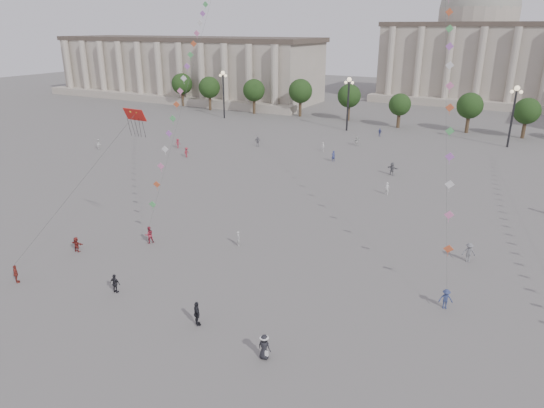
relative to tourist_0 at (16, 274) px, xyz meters
The scene contains 28 objects.
ground 17.36m from the tourist_0, ahead, with size 360.00×360.00×0.00m, color #595653.
hall_west 112.54m from the tourist_0, 120.99° to the left, with size 84.00×26.22×17.20m.
hall_central 133.37m from the tourist_0, 82.56° to the left, with size 48.30×34.30×35.50m.
tree_row 82.30m from the tourist_0, 77.93° to the left, with size 137.12×5.12×8.00m.
lamp_post_far_west 77.80m from the tourist_0, 111.03° to the left, with size 2.00×0.90×10.65m.
lamp_post_mid_west 72.69m from the tourist_0, 88.28° to the left, with size 2.00×0.90×10.65m.
lamp_post_mid_east 79.46m from the tourist_0, 66.02° to the left, with size 2.00×0.90×10.65m.
person_crowd_0 71.02m from the tourist_0, 82.18° to the left, with size 0.91×0.38×1.55m, color #373F7D.
person_crowd_1 47.54m from the tourist_0, 129.27° to the left, with size 0.82×0.64×1.69m, color silver.
person_crowd_2 47.70m from the tourist_0, 112.84° to the left, with size 1.06×0.61×1.64m, color #99293A.
person_crowd_4 61.36m from the tourist_0, 82.21° to the left, with size 1.51×0.48×1.63m, color silver.
person_crowd_6 39.21m from the tourist_0, 34.13° to the left, with size 1.19×0.68×1.84m, color slate.
person_crowd_10 54.15m from the tourist_0, 84.96° to the left, with size 0.57×0.37×1.57m, color silver.
person_crowd_12 49.44m from the tourist_0, 67.51° to the left, with size 1.72×0.55×1.86m, color slate.
person_crowd_13 19.40m from the tourist_0, 50.53° to the left, with size 0.54×0.36×1.49m, color #B5B6B1.
person_crowd_16 52.20m from the tourist_0, 97.59° to the left, with size 1.06×0.44×1.80m, color slate.
person_crowd_17 41.80m from the tourist_0, 108.46° to the left, with size 1.05×0.61×1.63m, color maroon.
person_crowd_18 49.41m from the tourist_0, 79.83° to the left, with size 0.63×0.41×1.72m, color navy.
person_crowd_19 42.26m from the tourist_0, 60.68° to the left, with size 0.58×0.38×1.60m, color silver.
tourist_0 is the anchor object (origin of this frame).
tourist_1 17.06m from the tourist_0, ahead, with size 1.09×0.45×1.86m, color black.
tourist_2 6.53m from the tourist_0, 93.31° to the left, with size 1.37×0.44×1.48m, color maroon.
tourist_4 8.88m from the tourist_0, 18.07° to the left, with size 0.94×0.39×1.61m, color black.
kite_flyer_0 12.10m from the tourist_0, 69.21° to the left, with size 0.84×0.65×1.73m, color maroon.
kite_flyer_1 34.57m from the tourist_0, 22.04° to the left, with size 1.04×0.60×1.61m, color navy.
hat_person 22.97m from the tourist_0, ahead, with size 0.85×0.60×1.74m.
dragon_kite 15.87m from the tourist_0, 54.65° to the left, with size 4.29×4.78×15.90m.
kite_train_west 37.17m from the tourist_0, 95.44° to the left, with size 14.36×37.76×53.64m.
Camera 1 is at (18.54, -23.50, 20.10)m, focal length 32.00 mm.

